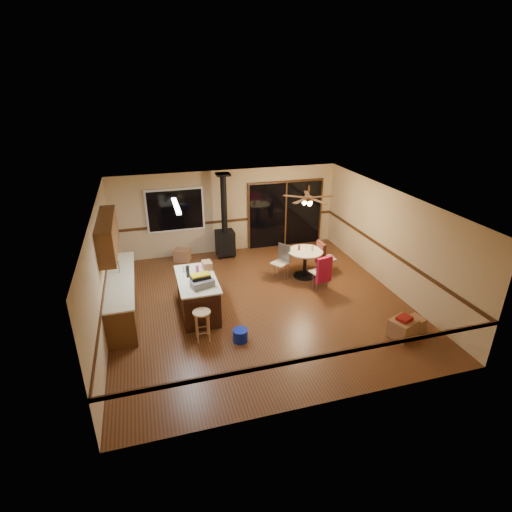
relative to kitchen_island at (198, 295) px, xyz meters
name	(u,v)px	position (x,y,z in m)	size (l,w,h in m)	color
floor	(259,303)	(1.50, 0.00, -0.45)	(7.00, 7.00, 0.00)	#532D17
ceiling	(260,201)	(1.50, 0.00, 2.15)	(7.00, 7.00, 0.00)	silver
wall_back	(228,212)	(1.50, 3.50, 0.85)	(7.00, 7.00, 0.00)	tan
wall_front	(323,341)	(1.50, -3.50, 0.85)	(7.00, 7.00, 0.00)	tan
wall_left	(101,274)	(-2.00, 0.00, 0.85)	(7.00, 7.00, 0.00)	tan
wall_right	(390,240)	(5.00, 0.00, 0.85)	(7.00, 7.00, 0.00)	tan
chair_rail	(259,267)	(1.50, 0.00, 0.55)	(7.00, 7.00, 0.08)	#3C210F
window	(175,210)	(-0.10, 3.45, 1.05)	(1.72, 0.10, 1.32)	black
sliding_door	(285,215)	(3.40, 3.45, 0.60)	(2.52, 0.10, 2.10)	black
lower_cabinets	(122,296)	(-1.70, 0.50, -0.02)	(0.60, 3.00, 0.86)	brown
countertop	(120,279)	(-1.70, 0.50, 0.43)	(0.64, 3.04, 0.04)	beige
upper_cabinets	(108,235)	(-1.83, 0.70, 1.45)	(0.35, 2.00, 0.80)	brown
kitchen_island	(198,295)	(0.00, 0.00, 0.00)	(0.88, 1.68, 0.90)	black
wood_stove	(225,234)	(1.30, 3.05, 0.28)	(0.55, 0.50, 2.52)	black
ceiling_fan	(308,200)	(3.13, 1.07, 1.76)	(0.24, 0.24, 0.55)	brown
fluorescent_strip	(176,206)	(-0.30, 0.30, 2.11)	(0.10, 1.20, 0.04)	white
toolbox_grey	(202,283)	(0.07, -0.43, 0.52)	(0.49, 0.27, 0.15)	slate
toolbox_black	(201,280)	(0.04, -0.33, 0.56)	(0.42, 0.22, 0.23)	black
toolbox_yellow_lid	(200,275)	(0.04, -0.33, 0.69)	(0.41, 0.22, 0.03)	gold
box_on_island	(207,265)	(0.32, 0.44, 0.54)	(0.21, 0.28, 0.19)	#946542
bottle_dark	(188,271)	(-0.18, 0.13, 0.59)	(0.08, 0.08, 0.29)	black
bottle_pink	(197,270)	(0.05, 0.18, 0.57)	(0.08, 0.08, 0.24)	#D84C8C
bottle_white	(184,269)	(-0.24, 0.40, 0.53)	(0.06, 0.06, 0.17)	white
bar_stool	(202,325)	(-0.07, -1.09, -0.11)	(0.37, 0.37, 0.68)	tan
blue_bucket	(240,335)	(0.68, -1.37, -0.32)	(0.32, 0.32, 0.26)	#0C20B1
dining_table	(305,259)	(3.13, 1.07, 0.08)	(0.96, 0.96, 0.78)	black
glass_red	(299,248)	(2.98, 1.17, 0.40)	(0.05, 0.05, 0.14)	#590C14
glass_cream	(312,248)	(3.31, 1.02, 0.40)	(0.07, 0.07, 0.16)	beige
chair_left	(282,257)	(2.52, 1.23, 0.14)	(0.56, 0.56, 0.51)	#C0B38F
chair_near	(323,270)	(3.27, 0.19, 0.14)	(0.52, 0.55, 0.70)	#C0B38F
chair_right	(322,254)	(3.65, 1.12, 0.14)	(0.47, 0.44, 0.70)	#C0B38F
box_under_window	(182,255)	(-0.03, 3.10, -0.27)	(0.46, 0.37, 0.37)	#946542
box_corner_a	(403,328)	(4.06, -2.16, -0.25)	(0.53, 0.44, 0.40)	#946542
box_corner_b	(414,325)	(4.40, -2.09, -0.29)	(0.41, 0.35, 0.33)	#946542
box_small_red	(404,318)	(4.06, -2.16, -0.01)	(0.29, 0.25, 0.08)	maroon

